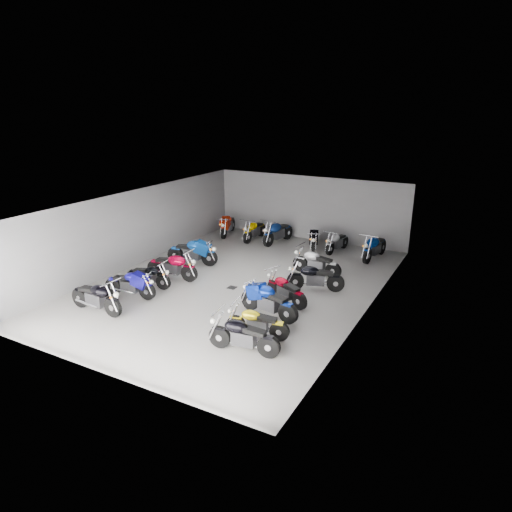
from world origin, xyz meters
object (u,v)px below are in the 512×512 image
Objects in this scene: motorcycle_left_d at (173,266)px; motorcycle_back_c at (278,232)px; motorcycle_right_b at (257,323)px; motorcycle_back_a at (228,225)px; motorcycle_left_b at (130,284)px; motorcycle_right_a at (243,336)px; motorcycle_back_d at (314,239)px; drain_grate at (232,288)px; motorcycle_left_c at (148,276)px; motorcycle_back_b at (254,230)px; motorcycle_back_e at (337,242)px; motorcycle_left_a at (96,297)px; motorcycle_right_d at (285,290)px; motorcycle_right_c at (268,301)px; motorcycle_back_f at (375,247)px; motorcycle_right_e at (315,277)px; motorcycle_left_e at (193,252)px; motorcycle_right_f at (316,263)px.

motorcycle_back_c reaches higher than motorcycle_left_d.
motorcycle_right_b is 0.87× the size of motorcycle_back_a.
motorcycle_left_b is 5.62m from motorcycle_right_a.
motorcycle_right_b is at bearing 81.28° from motorcycle_back_d.
motorcycle_right_b is 0.92× the size of motorcycle_back_d.
motorcycle_left_c reaches higher than drain_grate.
motorcycle_back_d is (1.98, -0.14, -0.04)m from motorcycle_back_c.
motorcycle_right_a is 0.91× the size of motorcycle_back_c.
motorcycle_back_c is (-3.73, 9.92, 0.05)m from motorcycle_right_a.
motorcycle_back_b reaches higher than drain_grate.
motorcycle_right_b is at bearing 103.34° from motorcycle_back_e.
motorcycle_back_c is at bearing 162.05° from motorcycle_back_a.
motorcycle_left_a is at bearing 89.30° from motorcycle_back_c.
motorcycle_back_c reaches higher than motorcycle_right_d.
motorcycle_right_a is (2.70, -3.87, 0.50)m from drain_grate.
motorcycle_right_c reaches higher than motorcycle_right_b.
motorcycle_right_e is at bearing 85.68° from motorcycle_back_f.
motorcycle_right_d is 7.77m from motorcycle_back_b.
motorcycle_left_e reaches higher than motorcycle_left_a.
motorcycle_right_c reaches higher than motorcycle_right_d.
motorcycle_left_a is 0.98× the size of motorcycle_left_e.
motorcycle_back_b is at bearing 13.00° from motorcycle_back_c.
motorcycle_back_c is (1.28, 0.08, 0.04)m from motorcycle_back_b.
motorcycle_right_f is at bearing 122.67° from motorcycle_left_c.
motorcycle_right_b is at bearing 90.17° from motorcycle_back_f.
motorcycle_right_a is at bearing -158.40° from motorcycle_right_c.
motorcycle_right_e is at bearing -7.95° from motorcycle_right_a.
motorcycle_back_a is at bearing 33.85° from motorcycle_right_e.
motorcycle_back_b is at bearing 111.09° from drain_grate.
motorcycle_back_c is 1.01× the size of motorcycle_back_f.
motorcycle_back_f is (6.66, 9.81, 0.02)m from motorcycle_left_a.
motorcycle_right_c is at bearing -159.13° from motorcycle_right_d.
motorcycle_left_c is (-0.06, 1.01, -0.04)m from motorcycle_left_b.
motorcycle_right_f is 3.36m from motorcycle_back_d.
motorcycle_back_d is (-1.67, 8.83, 0.06)m from motorcycle_right_b.
motorcycle_right_d is at bearing 84.22° from motorcycle_back_f.
motorcycle_back_e is at bearing 142.87° from motorcycle_left_b.
motorcycle_left_c is 6.21m from motorcycle_right_e.
motorcycle_left_d is (-2.52, -0.33, 0.53)m from drain_grate.
motorcycle_left_c is 1.01× the size of motorcycle_right_d.
drain_grate is 0.14× the size of motorcycle_left_d.
motorcycle_back_e is (-0.24, 3.30, -0.03)m from motorcycle_right_f.
motorcycle_left_d is at bearing 86.69° from motorcycle_back_a.
motorcycle_right_a is at bearing 58.70° from motorcycle_left_c.
motorcycle_left_e is 0.98× the size of motorcycle_back_c.
motorcycle_back_a reaches higher than motorcycle_back_e.
motorcycle_back_e is at bearing 163.59° from motorcycle_back_a.
motorcycle_right_c is at bearing 3.50° from motorcycle_right_a.
motorcycle_back_b is 3.25m from motorcycle_back_d.
motorcycle_right_a reaches higher than drain_grate.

